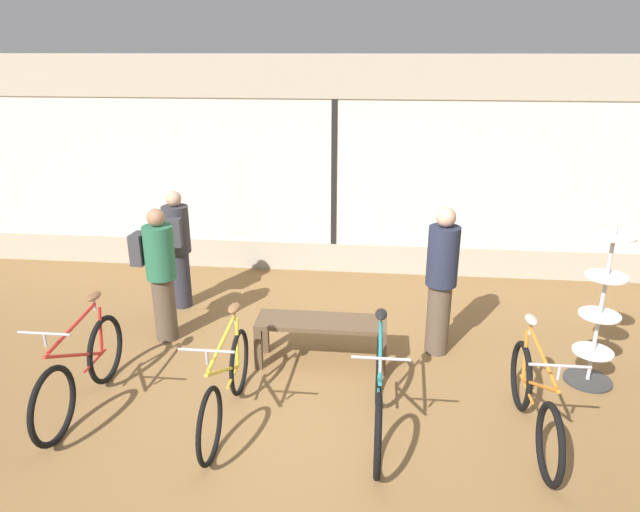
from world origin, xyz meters
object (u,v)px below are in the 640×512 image
display_bench (321,328)px  customer_mid_floor (441,279)px  bicycle_left (226,386)px  accessory_rack (598,321)px  customer_near_rack (177,246)px  customer_by_window (160,271)px  bicycle_far_left (82,371)px  bicycle_far_right (534,402)px  bicycle_right (379,395)px

display_bench → customer_mid_floor: size_ratio=0.82×
bicycle_left → accessory_rack: 3.72m
display_bench → customer_near_rack: bearing=147.7°
customer_by_window → bicycle_far_left: bearing=-100.6°
bicycle_left → display_bench: bearing=56.2°
accessory_rack → display_bench: accessory_rack is taller
display_bench → accessory_rack: bearing=-1.7°
bicycle_far_right → display_bench: bicycle_far_right is taller
accessory_rack → customer_near_rack: accessory_rack is taller
customer_by_window → bicycle_far_right: bearing=-20.5°
bicycle_left → customer_by_window: 1.95m
bicycle_far_right → accessory_rack: 1.34m
bicycle_far_left → bicycle_left: 1.42m
display_bench → bicycle_left: bearing=-123.8°
customer_near_rack → bicycle_left: bearing=-62.4°
bicycle_far_right → customer_near_rack: (-3.99, 2.35, 0.48)m
bicycle_left → accessory_rack: size_ratio=0.99×
bicycle_right → accessory_rack: 2.44m
bicycle_left → customer_near_rack: bearing=117.6°
accessory_rack → bicycle_right: bearing=-154.0°
bicycle_far_left → bicycle_right: (2.80, -0.09, -0.01)m
customer_near_rack → customer_by_window: (0.11, -0.90, 0.01)m
bicycle_right → bicycle_far_right: 1.35m
bicycle_far_right → display_bench: 2.26m
bicycle_far_right → bicycle_left: bearing=-179.1°
bicycle_left → customer_mid_floor: 2.59m
customer_mid_floor → customer_near_rack: bearing=164.9°
display_bench → customer_near_rack: customer_near_rack is taller
bicycle_left → bicycle_far_right: size_ratio=1.01×
bicycle_left → bicycle_far_right: bearing=0.9°
accessory_rack → display_bench: size_ratio=1.21×
bicycle_left → bicycle_right: bearing=-0.5°
display_bench → bicycle_far_left: bearing=-154.1°
bicycle_far_left → bicycle_far_right: 4.15m
bicycle_far_left → bicycle_right: bicycle_far_left is taller
bicycle_far_right → customer_by_window: customer_by_window is taller
bicycle_left → customer_by_window: (-1.15, 1.50, 0.49)m
bicycle_far_left → display_bench: size_ratio=1.21×
bicycle_far_left → customer_mid_floor: size_ratio=1.00×
bicycle_far_right → accessory_rack: size_ratio=0.99×
bicycle_far_left → customer_near_rack: size_ratio=1.08×
customer_by_window → accessory_rack: bearing=-5.5°
bicycle_right → customer_near_rack: size_ratio=1.07×
bicycle_far_right → customer_by_window: 4.17m
bicycle_right → accessory_rack: bearing=26.0°
bicycle_far_left → accessory_rack: 5.07m
bicycle_left → display_bench: bicycle_left is taller
bicycle_right → customer_by_window: 2.99m
bicycle_far_right → customer_near_rack: size_ratio=1.06×
display_bench → customer_mid_floor: 1.42m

